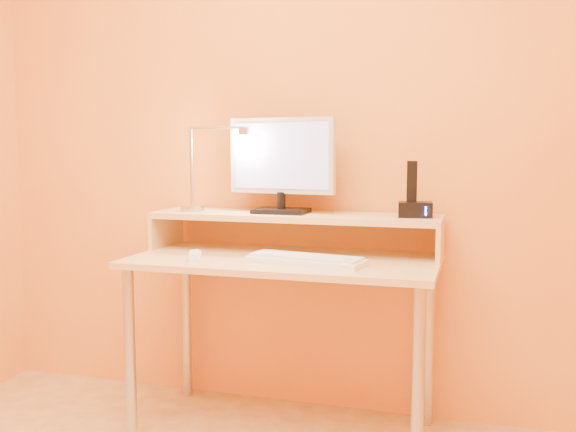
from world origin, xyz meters
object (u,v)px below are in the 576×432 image
(phone_dock, at_px, (415,209))
(mouse, at_px, (349,264))
(monitor_panel, at_px, (282,156))
(keyboard, at_px, (306,261))
(lamp_base, at_px, (192,208))
(remote_control, at_px, (195,256))

(phone_dock, xyz_separation_m, mouse, (-0.20, -0.31, -0.17))
(monitor_panel, height_order, keyboard, monitor_panel)
(lamp_base, bearing_deg, mouse, -20.92)
(lamp_base, relative_size, mouse, 0.98)
(mouse, xyz_separation_m, remote_control, (-0.62, 0.04, -0.01))
(mouse, bearing_deg, lamp_base, 159.61)
(remote_control, bearing_deg, lamp_base, 93.98)
(monitor_panel, height_order, mouse, monitor_panel)
(mouse, relative_size, remote_control, 0.59)
(keyboard, distance_m, mouse, 0.18)
(lamp_base, xyz_separation_m, mouse, (0.74, -0.28, -0.16))
(monitor_panel, height_order, remote_control, monitor_panel)
(lamp_base, bearing_deg, monitor_panel, 5.82)
(lamp_base, bearing_deg, phone_dock, 1.82)
(lamp_base, distance_m, keyboard, 0.63)
(keyboard, height_order, remote_control, keyboard)
(monitor_panel, xyz_separation_m, remote_control, (-0.27, -0.28, -0.39))
(phone_dock, height_order, remote_control, phone_dock)
(phone_dock, relative_size, remote_control, 0.75)
(monitor_panel, distance_m, remote_control, 0.55)
(lamp_base, bearing_deg, keyboard, -21.98)
(monitor_panel, bearing_deg, mouse, -36.99)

